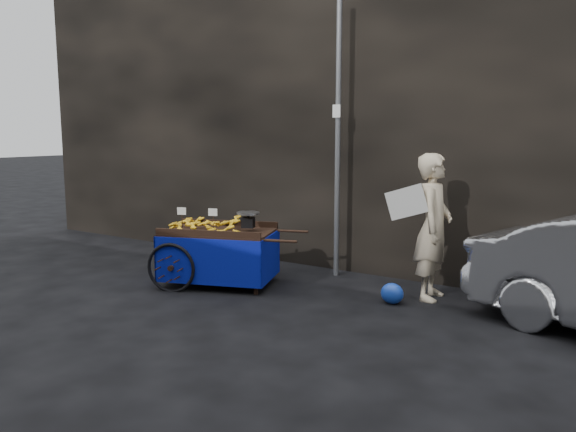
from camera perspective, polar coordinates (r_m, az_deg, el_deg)
The scene contains 6 objects.
ground at distance 7.50m, azimuth -1.86°, elevation -7.79°, with size 80.00×80.00×0.00m, color black.
building_wall at distance 9.29m, azimuth 9.47°, elevation 10.86°, with size 13.50×2.00×5.00m.
street_pole at distance 8.15m, azimuth 5.09°, elevation 7.80°, with size 0.12×0.10×4.00m.
banana_cart at distance 7.83m, azimuth -7.35°, elevation -2.04°, with size 2.21×1.52×1.10m.
vendor at distance 7.29m, azimuth 14.55°, elevation -1.08°, with size 0.83×0.72×1.85m.
plastic_bag at distance 7.12m, azimuth 10.54°, elevation -7.75°, with size 0.29×0.23×0.26m, color #173CB3.
Camera 1 is at (4.11, -5.90, 2.12)m, focal length 35.00 mm.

